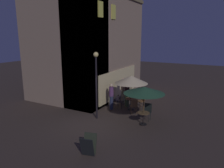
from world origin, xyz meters
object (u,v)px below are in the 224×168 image
(cafe_chair_1, at_px, (134,105))
(cafe_table_1, at_px, (143,116))
(menu_sandwich_board, at_px, (89,145))
(cafe_chair_0, at_px, (119,100))
(street_lamp_near_corner, at_px, (96,75))
(patron_standing_1, at_px, (127,94))
(patio_umbrella_0, at_px, (131,80))
(cafe_chair_2, at_px, (142,99))
(cafe_chair_3, at_px, (148,110))
(patron_standing_0, at_px, (111,96))
(cafe_table_0, at_px, (131,102))
(patio_umbrella_1, at_px, (144,90))
(patron_standing_2, at_px, (123,90))

(cafe_chair_1, bearing_deg, cafe_table_1, -179.24)
(menu_sandwich_board, height_order, cafe_chair_0, cafe_chair_0)
(street_lamp_near_corner, relative_size, patron_standing_1, 2.28)
(street_lamp_near_corner, bearing_deg, cafe_table_1, -81.42)
(patio_umbrella_0, relative_size, cafe_chair_1, 2.39)
(cafe_chair_2, xyz_separation_m, cafe_chair_3, (-1.88, -1.05, 0.01))
(cafe_chair_0, height_order, patron_standing_1, patron_standing_1)
(cafe_chair_3, bearing_deg, patron_standing_0, -104.92)
(cafe_chair_1, xyz_separation_m, cafe_chair_2, (1.34, -0.02, 0.01))
(patio_umbrella_0, bearing_deg, cafe_table_0, 153.43)
(cafe_table_1, xyz_separation_m, cafe_chair_3, (0.80, 0.03, 0.09))
(street_lamp_near_corner, distance_m, menu_sandwich_board, 4.54)
(patron_standing_1, bearing_deg, cafe_table_1, 117.55)
(patio_umbrella_0, height_order, cafe_chair_2, patio_umbrella_0)
(cafe_chair_1, height_order, patron_standing_0, patron_standing_0)
(patio_umbrella_0, bearing_deg, cafe_chair_1, -141.27)
(street_lamp_near_corner, relative_size, cafe_table_1, 5.51)
(cafe_chair_2, bearing_deg, patio_umbrella_1, 56.77)
(patio_umbrella_1, distance_m, cafe_chair_1, 2.22)
(cafe_table_0, distance_m, patio_umbrella_0, 1.49)
(menu_sandwich_board, height_order, cafe_chair_3, cafe_chair_3)
(street_lamp_near_corner, relative_size, patron_standing_2, 2.12)
(cafe_chair_2, distance_m, cafe_chair_3, 2.15)
(cafe_table_0, xyz_separation_m, patio_umbrella_0, (0.00, -0.00, 1.49))
(patron_standing_1, height_order, patron_standing_2, patron_standing_2)
(cafe_table_0, relative_size, cafe_table_1, 1.08)
(patio_umbrella_0, distance_m, cafe_chair_0, 1.71)
(street_lamp_near_corner, distance_m, cafe_chair_3, 3.60)
(cafe_chair_0, xyz_separation_m, cafe_chair_1, (-0.49, -1.30, 0.03))
(cafe_table_1, bearing_deg, cafe_chair_3, 2.18)
(menu_sandwich_board, bearing_deg, patio_umbrella_1, -27.12)
(cafe_chair_3, bearing_deg, cafe_chair_1, -118.89)
(patio_umbrella_1, distance_m, cafe_chair_2, 3.20)
(cafe_table_1, relative_size, patio_umbrella_1, 0.32)
(street_lamp_near_corner, bearing_deg, cafe_chair_3, -65.98)
(cafe_table_1, relative_size, cafe_chair_1, 0.74)
(street_lamp_near_corner, xyz_separation_m, menu_sandwich_board, (-3.54, -1.83, -2.17))
(patron_standing_0, bearing_deg, patron_standing_1, 151.80)
(cafe_chair_3, bearing_deg, patio_umbrella_0, -128.54)
(cafe_table_1, distance_m, cafe_chair_2, 2.89)
(cafe_table_1, distance_m, cafe_chair_3, 0.80)
(cafe_chair_0, bearing_deg, cafe_chair_2, 24.65)
(cafe_chair_0, bearing_deg, cafe_table_1, -45.42)
(cafe_chair_2, bearing_deg, patio_umbrella_0, -0.00)
(cafe_chair_1, relative_size, cafe_chair_2, 0.99)
(cafe_table_1, height_order, patio_umbrella_0, patio_umbrella_0)
(cafe_chair_0, bearing_deg, street_lamp_near_corner, -106.98)
(cafe_chair_0, distance_m, cafe_chair_1, 1.39)
(cafe_table_1, relative_size, patio_umbrella_0, 0.31)
(cafe_table_0, bearing_deg, menu_sandwich_board, -173.49)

